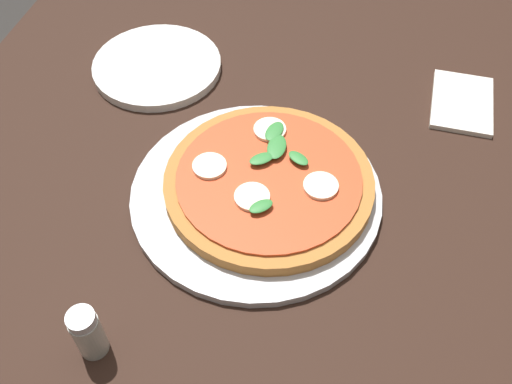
{
  "coord_description": "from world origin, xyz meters",
  "views": [
    {
      "loc": [
        -0.49,
        -0.06,
        1.38
      ],
      "look_at": [
        -0.02,
        0.06,
        0.78
      ],
      "focal_mm": 40.87,
      "sensor_mm": 36.0,
      "label": 1
    }
  ],
  "objects_px": {
    "serving_tray": "(256,194)",
    "napkin": "(462,103)",
    "dining_table": "(295,237)",
    "pepper_shaker": "(88,333)",
    "plate_white": "(157,66)",
    "pizza": "(269,181)"
  },
  "relations": [
    {
      "from": "serving_tray",
      "to": "plate_white",
      "type": "bearing_deg",
      "value": 45.05
    },
    {
      "from": "pepper_shaker",
      "to": "plate_white",
      "type": "bearing_deg",
      "value": 11.82
    },
    {
      "from": "dining_table",
      "to": "pepper_shaker",
      "type": "relative_size",
      "value": 17.71
    },
    {
      "from": "dining_table",
      "to": "serving_tray",
      "type": "xyz_separation_m",
      "value": [
        -0.02,
        0.06,
        0.1
      ]
    },
    {
      "from": "serving_tray",
      "to": "pizza",
      "type": "bearing_deg",
      "value": -52.33
    },
    {
      "from": "plate_white",
      "to": "dining_table",
      "type": "bearing_deg",
      "value": -126.5
    },
    {
      "from": "napkin",
      "to": "pepper_shaker",
      "type": "distance_m",
      "value": 0.63
    },
    {
      "from": "plate_white",
      "to": "pepper_shaker",
      "type": "xyz_separation_m",
      "value": [
        -0.47,
        -0.1,
        0.03
      ]
    },
    {
      "from": "plate_white",
      "to": "napkin",
      "type": "height_order",
      "value": "plate_white"
    },
    {
      "from": "napkin",
      "to": "pepper_shaker",
      "type": "height_order",
      "value": "pepper_shaker"
    },
    {
      "from": "dining_table",
      "to": "pizza",
      "type": "xyz_separation_m",
      "value": [
        -0.0,
        0.04,
        0.12
      ]
    },
    {
      "from": "pizza",
      "to": "dining_table",
      "type": "bearing_deg",
      "value": -83.53
    },
    {
      "from": "plate_white",
      "to": "napkin",
      "type": "xyz_separation_m",
      "value": [
        0.03,
        -0.48,
        -0.0
      ]
    },
    {
      "from": "pizza",
      "to": "napkin",
      "type": "distance_m",
      "value": 0.35
    },
    {
      "from": "pizza",
      "to": "napkin",
      "type": "bearing_deg",
      "value": -45.77
    },
    {
      "from": "serving_tray",
      "to": "napkin",
      "type": "xyz_separation_m",
      "value": [
        0.25,
        -0.26,
        -0.0
      ]
    },
    {
      "from": "serving_tray",
      "to": "pizza",
      "type": "relative_size",
      "value": 1.2
    },
    {
      "from": "serving_tray",
      "to": "pepper_shaker",
      "type": "distance_m",
      "value": 0.28
    },
    {
      "from": "dining_table",
      "to": "pepper_shaker",
      "type": "distance_m",
      "value": 0.35
    },
    {
      "from": "dining_table",
      "to": "plate_white",
      "type": "relative_size",
      "value": 6.24
    },
    {
      "from": "dining_table",
      "to": "napkin",
      "type": "height_order",
      "value": "napkin"
    },
    {
      "from": "serving_tray",
      "to": "pizza",
      "type": "distance_m",
      "value": 0.02
    }
  ]
}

